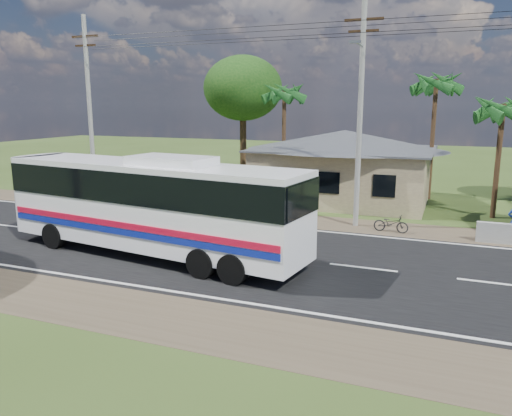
{
  "coord_description": "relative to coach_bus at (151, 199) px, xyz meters",
  "views": [
    {
      "loc": [
        7.31,
        -17.9,
        5.99
      ],
      "look_at": [
        -0.18,
        1.0,
        1.73
      ],
      "focal_mm": 35.0,
      "sensor_mm": 36.0,
      "label": 1
    }
  ],
  "objects": [
    {
      "name": "palm_near",
      "position": [
        13.13,
        12.51,
        3.39
      ],
      "size": [
        2.8,
        2.8,
        6.7
      ],
      "color": "#47301E",
      "rests_on": "ground"
    },
    {
      "name": "utility_poles",
      "position": [
        6.3,
        7.99,
        3.45
      ],
      "size": [
        32.8,
        2.22,
        11.0
      ],
      "color": "#9E9E99",
      "rests_on": "ground"
    },
    {
      "name": "palm_mid",
      "position": [
        9.63,
        17.01,
        4.84
      ],
      "size": [
        2.8,
        2.8,
        8.2
      ],
      "color": "#47301E",
      "rests_on": "ground"
    },
    {
      "name": "tree_behind_house",
      "position": [
        -4.37,
        19.51,
        4.8
      ],
      "size": [
        6.0,
        6.0,
        9.61
      ],
      "color": "#47301E",
      "rests_on": "ground"
    },
    {
      "name": "house",
      "position": [
        4.63,
        14.5,
        0.32
      ],
      "size": [
        12.4,
        10.0,
        5.0
      ],
      "color": "tan",
      "rests_on": "ground"
    },
    {
      "name": "motorcycle",
      "position": [
        8.43,
        7.34,
        -1.89
      ],
      "size": [
        1.66,
        0.7,
        0.85
      ],
      "primitive_type": "imported",
      "rotation": [
        0.0,
        0.0,
        1.49
      ],
      "color": "black",
      "rests_on": "ground"
    },
    {
      "name": "ground",
      "position": [
        3.63,
        1.51,
        -2.32
      ],
      "size": [
        120.0,
        120.0,
        0.0
      ],
      "primitive_type": "plane",
      "color": "#314518",
      "rests_on": "ground"
    },
    {
      "name": "road",
      "position": [
        3.63,
        1.51,
        -2.31
      ],
      "size": [
        120.0,
        16.0,
        0.03
      ],
      "color": "black",
      "rests_on": "ground"
    },
    {
      "name": "coach_bus",
      "position": [
        0.0,
        0.0,
        0.0
      ],
      "size": [
        13.3,
        4.46,
        4.05
      ],
      "rotation": [
        0.0,
        0.0,
        -0.13
      ],
      "color": "white",
      "rests_on": "ground"
    },
    {
      "name": "palm_far",
      "position": [
        -0.37,
        17.51,
        4.36
      ],
      "size": [
        2.8,
        2.8,
        7.7
      ],
      "color": "#47301E",
      "rests_on": "ground"
    }
  ]
}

